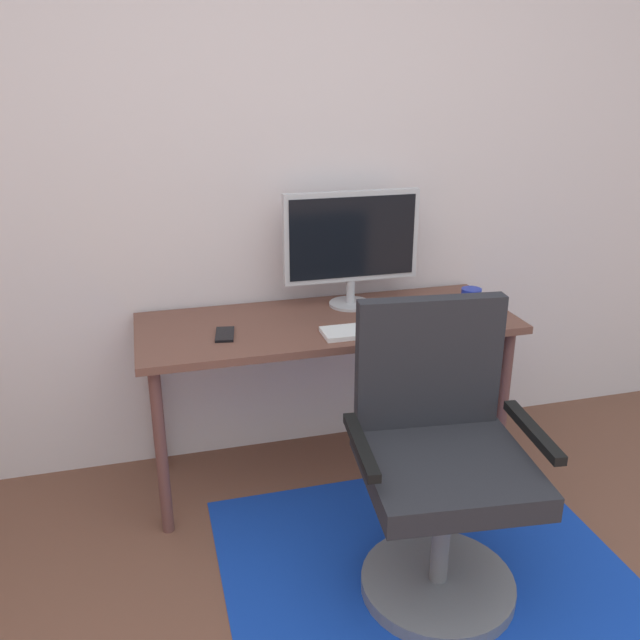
{
  "coord_description": "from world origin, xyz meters",
  "views": [
    {
      "loc": [
        -0.5,
        -0.57,
        1.66
      ],
      "look_at": [
        0.09,
        1.6,
        0.81
      ],
      "focal_mm": 37.64,
      "sensor_mm": 36.0,
      "label": 1
    }
  ],
  "objects_px": {
    "monitor": "(351,241)",
    "cell_phone": "(225,334)",
    "coffee_cup": "(471,301)",
    "computer_mouse": "(444,318)",
    "office_chair": "(439,473)",
    "desk": "(328,337)",
    "keyboard": "(377,329)"
  },
  "relations": [
    {
      "from": "monitor",
      "to": "cell_phone",
      "type": "xyz_separation_m",
      "value": [
        -0.56,
        -0.2,
        -0.28
      ]
    },
    {
      "from": "computer_mouse",
      "to": "monitor",
      "type": "bearing_deg",
      "value": 136.06
    },
    {
      "from": "computer_mouse",
      "to": "coffee_cup",
      "type": "relative_size",
      "value": 0.99
    },
    {
      "from": "monitor",
      "to": "computer_mouse",
      "type": "xyz_separation_m",
      "value": [
        0.3,
        -0.29,
        -0.26
      ]
    },
    {
      "from": "desk",
      "to": "monitor",
      "type": "bearing_deg",
      "value": 45.62
    },
    {
      "from": "monitor",
      "to": "cell_phone",
      "type": "relative_size",
      "value": 4.08
    },
    {
      "from": "desk",
      "to": "office_chair",
      "type": "relative_size",
      "value": 1.55
    },
    {
      "from": "monitor",
      "to": "cell_phone",
      "type": "bearing_deg",
      "value": -159.93
    },
    {
      "from": "keyboard",
      "to": "cell_phone",
      "type": "xyz_separation_m",
      "value": [
        -0.57,
        0.11,
        -0.0
      ]
    },
    {
      "from": "desk",
      "to": "coffee_cup",
      "type": "bearing_deg",
      "value": -7.47
    },
    {
      "from": "computer_mouse",
      "to": "office_chair",
      "type": "height_order",
      "value": "office_chair"
    },
    {
      "from": "monitor",
      "to": "office_chair",
      "type": "relative_size",
      "value": 0.59
    },
    {
      "from": "cell_phone",
      "to": "keyboard",
      "type": "bearing_deg",
      "value": -1.35
    },
    {
      "from": "computer_mouse",
      "to": "cell_phone",
      "type": "bearing_deg",
      "value": 174.58
    },
    {
      "from": "cell_phone",
      "to": "office_chair",
      "type": "distance_m",
      "value": 0.94
    },
    {
      "from": "desk",
      "to": "computer_mouse",
      "type": "bearing_deg",
      "value": -18.2
    },
    {
      "from": "coffee_cup",
      "to": "desk",
      "type": "bearing_deg",
      "value": 172.53
    },
    {
      "from": "coffee_cup",
      "to": "computer_mouse",
      "type": "bearing_deg",
      "value": -155.88
    },
    {
      "from": "keyboard",
      "to": "office_chair",
      "type": "xyz_separation_m",
      "value": [
        0.02,
        -0.55,
        -0.3
      ]
    },
    {
      "from": "desk",
      "to": "keyboard",
      "type": "bearing_deg",
      "value": -49.09
    },
    {
      "from": "coffee_cup",
      "to": "office_chair",
      "type": "xyz_separation_m",
      "value": [
        -0.41,
        -0.65,
        -0.34
      ]
    },
    {
      "from": "coffee_cup",
      "to": "office_chair",
      "type": "bearing_deg",
      "value": -122.53
    },
    {
      "from": "coffee_cup",
      "to": "office_chair",
      "type": "height_order",
      "value": "office_chair"
    },
    {
      "from": "computer_mouse",
      "to": "office_chair",
      "type": "distance_m",
      "value": 0.71
    },
    {
      "from": "desk",
      "to": "coffee_cup",
      "type": "xyz_separation_m",
      "value": [
        0.59,
        -0.08,
        0.13
      ]
    },
    {
      "from": "cell_phone",
      "to": "monitor",
      "type": "bearing_deg",
      "value": 29.57
    },
    {
      "from": "office_chair",
      "to": "cell_phone",
      "type": "bearing_deg",
      "value": 137.97
    },
    {
      "from": "monitor",
      "to": "desk",
      "type": "bearing_deg",
      "value": -134.38
    },
    {
      "from": "computer_mouse",
      "to": "office_chair",
      "type": "bearing_deg",
      "value": -114.42
    },
    {
      "from": "monitor",
      "to": "keyboard",
      "type": "bearing_deg",
      "value": -88.36
    },
    {
      "from": "computer_mouse",
      "to": "coffee_cup",
      "type": "bearing_deg",
      "value": 24.12
    },
    {
      "from": "desk",
      "to": "monitor",
      "type": "distance_m",
      "value": 0.41
    }
  ]
}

